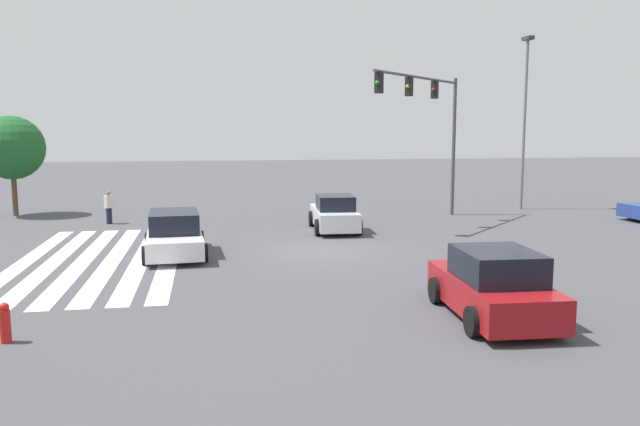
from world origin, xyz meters
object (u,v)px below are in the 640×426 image
Objects in this scene: street_light_pole_a at (525,109)px; car_1 at (175,235)px; fire_hydrant at (5,323)px; pedestrian at (109,206)px; car_4 at (493,286)px; tree_corner_a at (12,148)px; traffic_signal_mast at (431,112)px; car_0 at (334,214)px.

car_1 is at bearing -61.95° from street_light_pole_a.
car_1 is at bearing 161.09° from fire_hydrant.
pedestrian is at bearing -85.55° from street_light_pole_a.
fire_hydrant is at bearing -44.20° from pedestrian.
car_4 is 20.51m from pedestrian.
pedestrian is at bearing 53.89° from tree_corner_a.
traffic_signal_mast is 7.12m from car_0.
fire_hydrant is (18.71, -21.57, -5.12)m from street_light_pole_a.
street_light_pole_a is 11.00× the size of fire_hydrant.
car_1 is at bearing 44.11° from car_4.
fire_hydrant is at bearing -49.05° from street_light_pole_a.
tree_corner_a is 5.99× the size of fire_hydrant.
car_0 is (2.00, -5.10, -4.56)m from traffic_signal_mast.
street_light_pole_a reaches higher than car_1.
tree_corner_a is (-11.97, -8.63, 2.78)m from car_1.
tree_corner_a is (-5.68, -20.40, -1.77)m from traffic_signal_mast.
traffic_signal_mast is at bearing 135.61° from fire_hydrant.
car_0 is 7.93m from car_1.
car_0 is 10.82m from pedestrian.
street_light_pole_a is at bearing 162.97° from traffic_signal_mast.
car_4 is 0.46× the size of street_light_pole_a.
pedestrian is at bearing -160.39° from car_1.
pedestrian is 1.82× the size of fire_hydrant.
car_1 is 11.90m from car_4.
car_0 is 1.01× the size of car_4.
fire_hydrant is at bearing 0.61° from traffic_signal_mast.
tree_corner_a is at bearing -164.92° from fire_hydrant.
street_light_pole_a reaches higher than car_4.
car_4 reaches higher than car_0.
car_1 is 2.87× the size of pedestrian.
car_4 is at bearing 37.99° from tree_corner_a.
car_0 is 0.85× the size of tree_corner_a.
car_0 is at bearing 23.42° from pedestrian.
traffic_signal_mast is 1.61× the size of car_4.
street_light_pole_a is at bearing 114.90° from car_1.
car_0 is at bearing 119.57° from car_1.
car_4 is at bearing -171.50° from car_0.
street_light_pole_a is at bearing -60.94° from car_0.
car_4 is (13.31, 1.09, 0.04)m from car_0.
car_0 is at bearing 63.35° from tree_corner_a.
street_light_pole_a is (-9.88, 18.54, 4.82)m from car_1.
car_0 is 0.98× the size of car_1.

